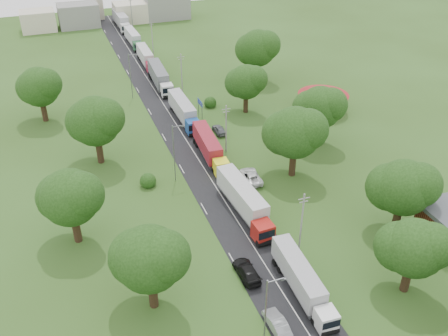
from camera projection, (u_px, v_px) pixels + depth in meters
name	position (u px, v px, depth m)	size (l,w,h in m)	color
ground	(241.00, 227.00, 70.74)	(260.00, 260.00, 0.00)	#2E4918
road	(198.00, 160.00, 86.69)	(8.00, 200.00, 0.04)	black
info_sign	(200.00, 105.00, 98.60)	(0.12, 3.10, 4.10)	slate
pole_1	(302.00, 221.00, 64.30)	(1.60, 0.24, 9.00)	gray
pole_2	(226.00, 128.00, 86.63)	(1.60, 0.24, 9.00)	gray
pole_3	(182.00, 73.00, 108.97)	(1.60, 0.24, 9.00)	gray
pole_4	(152.00, 37.00, 131.30)	(1.60, 0.24, 9.00)	gray
pole_5	(131.00, 11.00, 153.64)	(1.60, 0.24, 9.00)	gray
lamp_0	(267.00, 312.00, 50.29)	(2.03, 0.22, 10.00)	slate
lamp_1	(175.00, 151.00, 78.21)	(2.03, 0.22, 10.00)	slate
lamp_2	(131.00, 74.00, 106.13)	(2.03, 0.22, 10.00)	slate
tree_2	(414.00, 247.00, 57.12)	(8.00, 8.00, 10.10)	#382616
tree_3	(403.00, 187.00, 66.53)	(8.80, 8.80, 11.07)	#382616
tree_4	(295.00, 132.00, 78.52)	(9.60, 9.60, 12.05)	#382616
tree_5	(319.00, 107.00, 87.86)	(8.80, 8.80, 11.07)	#382616
tree_6	(246.00, 82.00, 99.69)	(8.00, 8.00, 10.10)	#382616
tree_7	(258.00, 48.00, 113.65)	(9.60, 9.60, 12.05)	#382616
tree_10	(149.00, 258.00, 54.67)	(8.80, 8.80, 11.07)	#382616
tree_11	(70.00, 197.00, 64.59)	(8.80, 8.80, 11.07)	#382616
tree_12	(95.00, 121.00, 81.98)	(9.60, 9.60, 12.05)	#382616
tree_13	(39.00, 87.00, 95.91)	(8.80, 8.80, 11.07)	#382616
house_cream	(323.00, 95.00, 101.55)	(10.08, 10.08, 5.80)	beige
distant_town	(113.00, 12.00, 156.84)	(52.00, 8.00, 8.00)	gray
church	(94.00, 2.00, 160.85)	(5.00, 5.00, 12.30)	beige
truck_0	(302.00, 280.00, 59.11)	(2.84, 13.66, 3.77)	white
truck_1	(244.00, 201.00, 72.31)	(3.44, 15.54, 4.29)	#9F1812
truck_2	(209.00, 147.00, 86.26)	(3.13, 14.32, 3.96)	#F6F51D
truck_3	(183.00, 110.00, 98.62)	(2.59, 14.74, 4.09)	#184894
truck_4	(159.00, 77.00, 113.57)	(3.21, 15.45, 4.27)	silver
truck_5	(146.00, 57.00, 125.73)	(2.58, 13.79, 3.82)	#AC1A36
truck_6	(133.00, 38.00, 139.16)	(2.64, 13.69, 3.79)	#21592F
truck_7	(121.00, 20.00, 153.27)	(3.03, 15.74, 4.36)	silver
car_lane_mid	(277.00, 323.00, 55.09)	(1.64, 4.72, 1.55)	gray
car_lane_rear	(247.00, 271.00, 62.06)	(2.22, 5.47, 1.59)	black
car_verge_near	(251.00, 176.00, 80.61)	(2.68, 5.82, 1.62)	silver
car_verge_far	(219.00, 130.00, 94.66)	(1.78, 4.41, 1.50)	#585A5F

